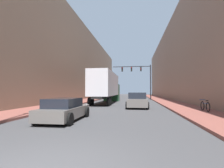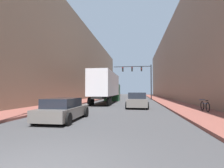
{
  "view_description": "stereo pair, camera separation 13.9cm",
  "coord_description": "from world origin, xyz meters",
  "views": [
    {
      "loc": [
        2.01,
        -3.3,
        1.7
      ],
      "look_at": [
        -0.65,
        15.7,
        2.46
      ],
      "focal_mm": 28.0,
      "sensor_mm": 36.0,
      "label": 1
    },
    {
      "loc": [
        2.15,
        -3.28,
        1.7
      ],
      "look_at": [
        -0.65,
        15.7,
        2.46
      ],
      "focal_mm": 28.0,
      "sensor_mm": 36.0,
      "label": 2
    }
  ],
  "objects": [
    {
      "name": "building_right",
      "position": [
        11.32,
        30.0,
        7.48
      ],
      "size": [
        6.0,
        80.0,
        14.96
      ],
      "color": "#997A66",
      "rests_on": "ground"
    },
    {
      "name": "sidewalk_right",
      "position": [
        6.62,
        30.0,
        0.07
      ],
      "size": [
        3.4,
        80.0,
        0.15
      ],
      "color": "brown",
      "rests_on": "ground"
    },
    {
      "name": "suv_car",
      "position": [
        2.08,
        14.58,
        0.73
      ],
      "size": [
        2.14,
        4.43,
        1.54
      ],
      "color": "slate",
      "rests_on": "ground"
    },
    {
      "name": "sedan_car",
      "position": [
        -2.11,
        6.33,
        0.62
      ],
      "size": [
        2.0,
        4.23,
        1.28
      ],
      "color": "slate",
      "rests_on": "ground"
    },
    {
      "name": "semi_truck",
      "position": [
        -2.16,
        20.96,
        2.33
      ],
      "size": [
        2.46,
        12.77,
        4.13
      ],
      "color": "silver",
      "rests_on": "ground"
    },
    {
      "name": "parked_bicycle",
      "position": [
        7.28,
        11.12,
        0.53
      ],
      "size": [
        0.44,
        1.82,
        0.86
      ],
      "color": "black",
      "rests_on": "sidewalk_right"
    },
    {
      "name": "sidewalk_left",
      "position": [
        -6.62,
        30.0,
        0.07
      ],
      "size": [
        3.4,
        80.0,
        0.15
      ],
      "color": "brown",
      "rests_on": "ground"
    },
    {
      "name": "building_left",
      "position": [
        -11.32,
        30.0,
        7.6
      ],
      "size": [
        6.0,
        80.0,
        15.2
      ],
      "color": "#846B56",
      "rests_on": "ground"
    },
    {
      "name": "traffic_signal_gantry",
      "position": [
        2.78,
        31.53,
        4.93
      ],
      "size": [
        7.51,
        0.35,
        6.85
      ],
      "color": "black",
      "rests_on": "ground"
    }
  ]
}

